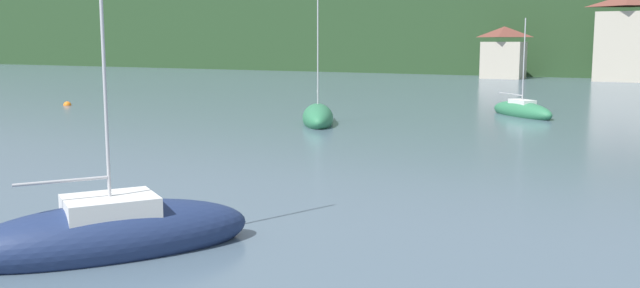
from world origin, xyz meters
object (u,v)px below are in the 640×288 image
(sailboat_far_4, at_px, (318,117))
(mooring_buoy_near, at_px, (67,105))
(sailboat_mid_6, at_px, (111,234))
(shore_building_westcentral, at_px, (626,39))
(sailboat_far_10, at_px, (522,111))
(shore_building_west, at_px, (504,53))

(sailboat_far_4, bearing_deg, mooring_buoy_near, -123.38)
(sailboat_mid_6, xyz_separation_m, mooring_buoy_near, (-30.68, 25.45, -0.41))
(shore_building_westcentral, xyz_separation_m, mooring_buoy_near, (-32.82, -55.12, -5.03))
(shore_building_westcentral, bearing_deg, sailboat_far_10, -91.42)
(sailboat_far_10, bearing_deg, sailboat_far_4, -90.02)
(sailboat_far_4, height_order, mooring_buoy_near, sailboat_far_4)
(shore_building_westcentral, relative_size, sailboat_far_4, 1.08)
(shore_building_west, bearing_deg, shore_building_westcentral, 0.48)
(shore_building_westcentral, distance_m, sailboat_far_4, 57.40)
(shore_building_westcentral, bearing_deg, mooring_buoy_near, -120.77)
(shore_building_westcentral, distance_m, mooring_buoy_near, 64.35)
(shore_building_west, xyz_separation_m, sailboat_far_10, (13.44, -45.94, -2.92))
(sailboat_far_4, distance_m, sailboat_far_10, 13.82)
(shore_building_west, height_order, sailboat_far_4, sailboat_far_4)
(shore_building_westcentral, height_order, sailboat_mid_6, shore_building_westcentral)
(sailboat_far_4, xyz_separation_m, sailboat_far_10, (9.37, 10.17, -0.04))
(shore_building_west, relative_size, shore_building_westcentral, 0.65)
(shore_building_west, xyz_separation_m, sailboat_mid_6, (12.44, -80.45, -2.83))
(shore_building_westcentral, bearing_deg, shore_building_west, -179.52)
(sailboat_far_10, bearing_deg, sailboat_mid_6, -49.03)
(sailboat_far_4, xyz_separation_m, mooring_buoy_near, (-22.32, 1.11, -0.37))
(shore_building_west, relative_size, sailboat_far_4, 0.70)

